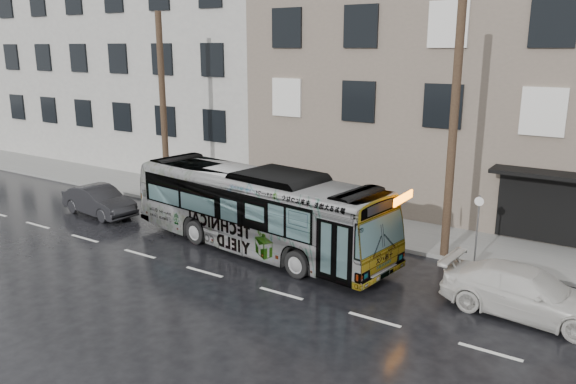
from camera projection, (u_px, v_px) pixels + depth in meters
name	position (u px, v px, depth m)	size (l,w,h in m)	color
ground	(248.00, 251.00, 21.37)	(120.00, 120.00, 0.00)	black
sidewalk	(314.00, 217.00, 25.32)	(90.00, 3.60, 0.15)	gray
building_taupe	(483.00, 90.00, 27.63)	(20.00, 12.00, 11.00)	#786A5C
building_grey	(166.00, 41.00, 40.43)	(26.00, 15.00, 16.00)	#B6B4AC
utility_pole_front	(453.00, 133.00, 19.43)	(0.30, 0.30, 9.00)	#463423
utility_pole_rear	(163.00, 109.00, 26.86)	(0.30, 0.30, 9.00)	#463423
sign_post	(477.00, 229.00, 19.67)	(0.06, 0.06, 2.40)	slate
bus	(257.00, 209.00, 21.22)	(2.64, 11.30, 3.15)	#B2B2B2
white_sedan	(526.00, 293.00, 16.06)	(1.95, 4.79, 1.39)	beige
dark_sedan	(99.00, 201.00, 25.82)	(1.42, 4.08, 1.35)	black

